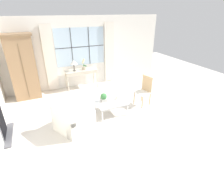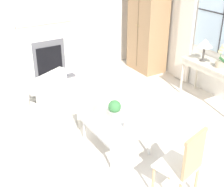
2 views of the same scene
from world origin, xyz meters
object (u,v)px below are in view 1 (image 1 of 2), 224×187
at_px(armoire, 23,67).
at_px(coffee_table, 111,102).
at_px(console_table, 81,72).
at_px(table_lamp, 74,63).
at_px(pillar_candle, 116,98).
at_px(side_chair_wooden, 145,89).
at_px(potted_orchid, 84,66).
at_px(armchair_upholstered, 73,121).
at_px(potted_plant_small, 104,97).

height_order(armoire, coffee_table, armoire).
height_order(console_table, table_lamp, table_lamp).
bearing_deg(pillar_candle, side_chair_wooden, 4.28).
bearing_deg(potted_orchid, armchair_upholstered, -112.68).
relative_size(table_lamp, armchair_upholstered, 0.38).
bearing_deg(armoire, pillar_candle, -42.16).
bearing_deg(armchair_upholstered, coffee_table, 13.64).
distance_m(console_table, potted_plant_small, 2.26).
relative_size(armchair_upholstered, coffee_table, 1.22).
xyz_separation_m(armchair_upholstered, side_chair_wooden, (2.57, 0.43, 0.30)).
bearing_deg(armoire, side_chair_wooden, -31.26).
bearing_deg(side_chair_wooden, pillar_candle, -175.72).
relative_size(armoire, coffee_table, 2.46).
bearing_deg(armoire, coffee_table, -45.08).
bearing_deg(potted_plant_small, table_lamp, 99.04).
xyz_separation_m(table_lamp, coffee_table, (0.55, -2.31, -0.74)).
xyz_separation_m(potted_orchid, side_chair_wooden, (1.47, -2.20, -0.40)).
bearing_deg(pillar_candle, armoire, 137.84).
distance_m(side_chair_wooden, potted_plant_small, 1.51).
bearing_deg(armchair_upholstered, console_table, 69.78).
distance_m(armoire, table_lamp, 1.78).
xyz_separation_m(coffee_table, potted_plant_small, (-0.20, 0.10, 0.17)).
bearing_deg(coffee_table, pillar_candle, 10.61).
xyz_separation_m(armchair_upholstered, coffee_table, (1.26, 0.31, 0.13)).
height_order(potted_plant_small, pillar_candle, potted_plant_small).
xyz_separation_m(console_table, coffee_table, (0.28, -2.35, -0.31)).
distance_m(console_table, side_chair_wooden, 2.75).
distance_m(armchair_upholstered, side_chair_wooden, 2.62).
bearing_deg(pillar_candle, armchair_upholstered, -166.78).
relative_size(coffee_table, pillar_candle, 6.73).
xyz_separation_m(potted_orchid, potted_plant_small, (-0.04, -2.22, -0.40)).
distance_m(coffee_table, pillar_candle, 0.23).
xyz_separation_m(console_table, armchair_upholstered, (-0.98, -2.66, -0.44)).
distance_m(potted_orchid, potted_plant_small, 2.26).
relative_size(side_chair_wooden, coffee_table, 1.06).
relative_size(armoire, potted_orchid, 5.15).
relative_size(console_table, pillar_candle, 9.31).
distance_m(console_table, pillar_candle, 2.38).
height_order(table_lamp, pillar_candle, table_lamp).
bearing_deg(table_lamp, pillar_candle, -71.61).
height_order(console_table, armchair_upholstered, console_table).
bearing_deg(console_table, pillar_candle, -78.19).
bearing_deg(armchair_upholstered, side_chair_wooden, 9.42).
distance_m(armoire, coffee_table, 3.38).
distance_m(side_chair_wooden, pillar_candle, 1.11).
bearing_deg(pillar_candle, table_lamp, 108.39).
xyz_separation_m(armoire, side_chair_wooden, (3.64, -2.21, -0.60)).
xyz_separation_m(console_table, potted_plant_small, (0.08, -2.26, -0.14)).
relative_size(potted_plant_small, pillar_candle, 1.86).
height_order(potted_orchid, potted_plant_small, potted_orchid).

